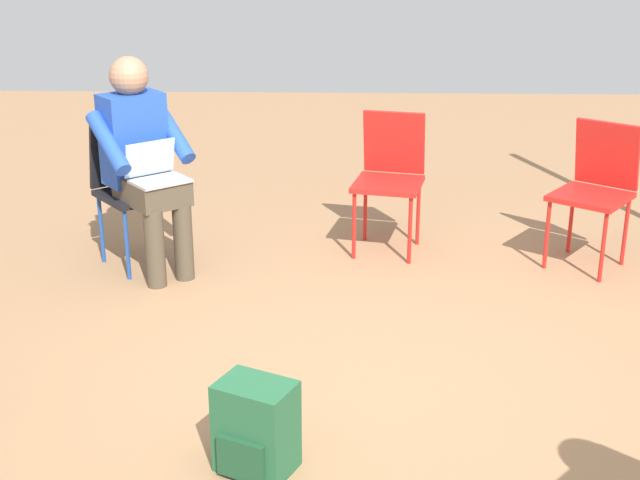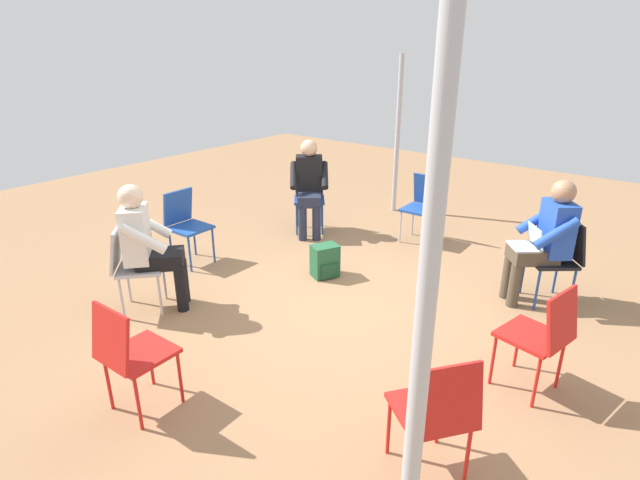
# 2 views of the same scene
# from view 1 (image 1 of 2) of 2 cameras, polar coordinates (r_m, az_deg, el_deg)

# --- Properties ---
(ground_plane) EXTENTS (14.00, 14.00, 0.00)m
(ground_plane) POSITION_cam_1_polar(r_m,az_deg,el_deg) (3.92, 2.73, -10.25)
(ground_plane) COLOR #99704C
(chair_west) EXTENTS (0.51, 0.48, 0.85)m
(chair_west) POSITION_cam_1_polar(r_m,az_deg,el_deg) (5.49, 4.51, 4.40)
(chair_west) COLOR red
(chair_west) RESTS_ON ground
(chair_southwest) EXTENTS (0.58, 0.58, 0.85)m
(chair_southwest) POSITION_cam_1_polar(r_m,az_deg,el_deg) (5.37, -12.00, 3.66)
(chair_southwest) COLOR black
(chair_southwest) RESTS_ON ground
(chair_northwest) EXTENTS (0.58, 0.57, 0.85)m
(chair_northwest) POSITION_cam_1_polar(r_m,az_deg,el_deg) (5.46, 17.28, 3.45)
(chair_northwest) COLOR red
(chair_northwest) RESTS_ON ground
(person_with_laptop) EXTENTS (0.64, 0.63, 1.24)m
(person_with_laptop) POSITION_cam_1_polar(r_m,az_deg,el_deg) (5.17, -11.31, 5.34)
(person_with_laptop) COLOR #4C4233
(person_with_laptop) RESTS_ON ground
(backpack_near_laptop_user) EXTENTS (0.31, 0.34, 0.36)m
(backpack_near_laptop_user) POSITION_cam_1_polar(r_m,az_deg,el_deg) (3.42, -4.10, -12.14)
(backpack_near_laptop_user) COLOR #235B38
(backpack_near_laptop_user) RESTS_ON ground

